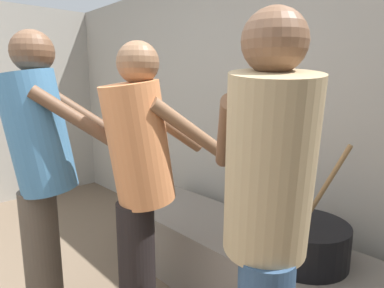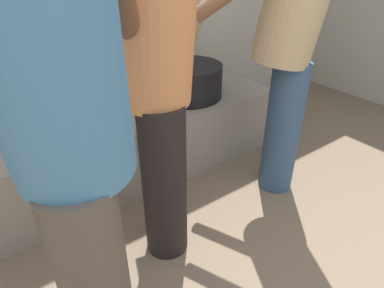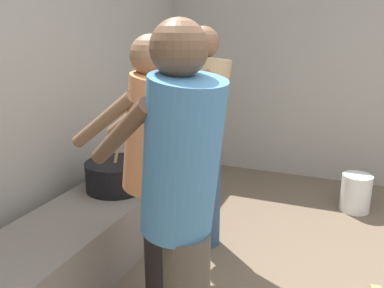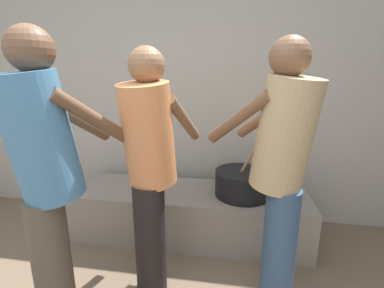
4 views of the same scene
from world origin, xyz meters
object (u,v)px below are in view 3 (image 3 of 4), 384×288
(cook_in_orange_shirt, at_px, (155,164))
(cook_in_tan_shirt, at_px, (204,127))
(cook_in_blue_shirt, at_px, (181,198))
(bucket_white_plastic, at_px, (356,193))
(cooking_pot_main, at_px, (117,175))

(cook_in_orange_shirt, bearing_deg, cook_in_tan_shirt, 0.88)
(cook_in_orange_shirt, bearing_deg, cook_in_blue_shirt, -141.69)
(cook_in_tan_shirt, bearing_deg, bucket_white_plastic, -45.30)
(bucket_white_plastic, bearing_deg, cooking_pot_main, 126.35)
(cooking_pot_main, xyz_separation_m, cook_in_tan_shirt, (0.19, -0.63, 0.39))
(cooking_pot_main, distance_m, cook_in_tan_shirt, 0.76)
(cook_in_orange_shirt, bearing_deg, bucket_white_plastic, -30.00)
(cook_in_orange_shirt, relative_size, cook_in_tan_shirt, 0.98)
(cook_in_tan_shirt, distance_m, bucket_white_plastic, 1.70)
(cook_in_blue_shirt, height_order, bucket_white_plastic, cook_in_blue_shirt)
(cook_in_orange_shirt, relative_size, bucket_white_plastic, 4.62)
(cook_in_tan_shirt, bearing_deg, cook_in_blue_shirt, -163.58)
(cooking_pot_main, relative_size, cook_in_blue_shirt, 0.40)
(cooking_pot_main, bearing_deg, bucket_white_plastic, -53.65)
(cook_in_orange_shirt, relative_size, cook_in_blue_shirt, 0.96)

